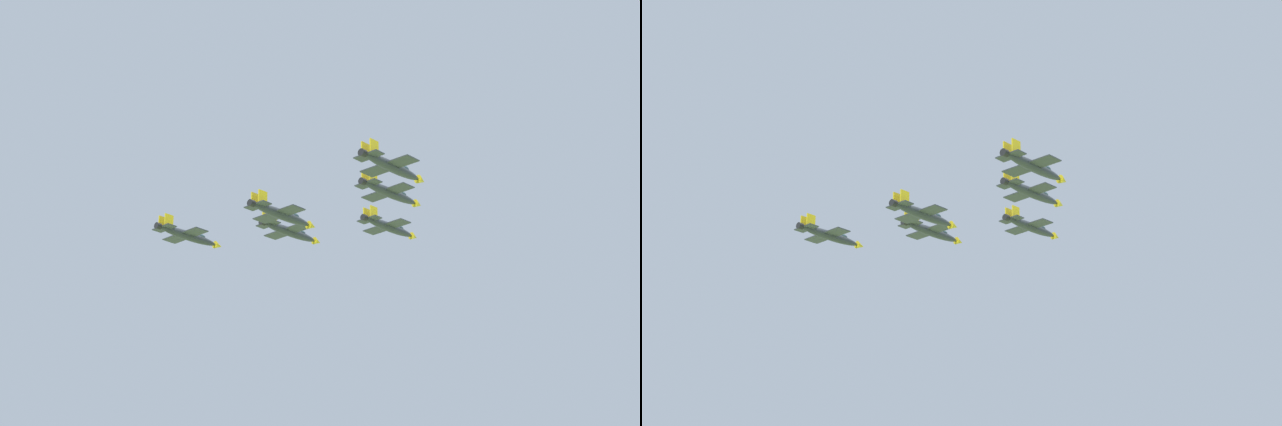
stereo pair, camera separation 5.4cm
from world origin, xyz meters
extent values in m
ellipsoid|color=#2D3338|center=(7.19, 18.13, 178.65)|extent=(13.92, 10.62, 2.01)
cone|color=gold|center=(0.08, 23.13, 178.65)|extent=(2.62, 2.55, 1.71)
ellipsoid|color=#334751|center=(4.38, 20.11, 179.41)|extent=(3.05, 2.77, 1.17)
cube|color=#2D3338|center=(7.82, 17.68, 178.54)|extent=(9.33, 11.17, 0.20)
cube|color=gold|center=(4.94, 13.58, 178.60)|extent=(3.07, 2.48, 0.24)
cube|color=gold|center=(10.71, 21.79, 178.60)|extent=(3.07, 2.48, 0.24)
cube|color=#2D3338|center=(12.54, 14.36, 178.65)|extent=(5.08, 5.79, 0.20)
cube|color=gold|center=(11.71, 13.72, 180.10)|extent=(1.98, 1.50, 2.90)
cube|color=gold|center=(12.87, 15.36, 180.10)|extent=(1.98, 1.50, 2.90)
cylinder|color=black|center=(13.93, 13.39, 178.65)|extent=(1.72, 1.79, 1.40)
ellipsoid|color=#2D3338|center=(13.05, -3.22, 176.58)|extent=(14.01, 10.55, 2.01)
cone|color=gold|center=(5.88, 1.73, 176.58)|extent=(2.63, 2.55, 1.71)
ellipsoid|color=#334751|center=(10.22, -1.27, 177.33)|extent=(3.06, 2.77, 1.17)
cube|color=#2D3338|center=(13.69, -3.67, 176.47)|extent=(9.29, 11.22, 0.20)
cube|color=gold|center=(10.83, -7.80, 176.52)|extent=(3.09, 2.47, 0.24)
cube|color=gold|center=(16.55, 0.47, 176.52)|extent=(3.09, 2.47, 0.24)
cube|color=#2D3338|center=(18.45, -6.96, 176.58)|extent=(5.07, 5.81, 0.20)
cube|color=gold|center=(17.62, -7.61, 178.03)|extent=(1.99, 1.49, 2.90)
cube|color=gold|center=(18.76, -5.95, 178.03)|extent=(1.99, 1.49, 2.90)
cylinder|color=black|center=(19.85, -7.93, 176.58)|extent=(1.72, 1.79, 1.41)
ellipsoid|color=#2D3338|center=(29.21, 20.48, 177.77)|extent=(14.11, 10.84, 2.04)
cone|color=gold|center=(22.00, 25.59, 177.77)|extent=(2.67, 2.59, 1.73)
ellipsoid|color=#334751|center=(26.36, 22.50, 178.54)|extent=(3.10, 2.82, 1.19)
cube|color=#2D3338|center=(29.85, 20.02, 177.66)|extent=(9.51, 11.33, 0.20)
cube|color=gold|center=(26.90, 15.86, 177.72)|extent=(3.12, 2.53, 0.24)
cube|color=gold|center=(32.80, 24.17, 177.72)|extent=(3.12, 2.53, 0.24)
cube|color=#2D3338|center=(34.63, 16.62, 177.77)|extent=(5.18, 5.87, 0.20)
cube|color=gold|center=(33.79, 15.98, 179.24)|extent=(2.00, 1.53, 2.94)
cube|color=gold|center=(34.97, 17.64, 179.24)|extent=(2.00, 1.53, 2.94)
cylinder|color=black|center=(36.04, 15.63, 177.77)|extent=(1.75, 1.82, 1.43)
ellipsoid|color=#2D3338|center=(18.91, -24.58, 174.73)|extent=(14.08, 10.56, 2.02)
cone|color=gold|center=(11.70, -19.62, 174.73)|extent=(2.64, 2.56, 1.72)
ellipsoid|color=#334751|center=(16.06, -22.62, 175.49)|extent=(3.07, 2.77, 1.18)
cube|color=#2D3338|center=(19.56, -25.02, 174.62)|extent=(9.31, 11.27, 0.20)
cube|color=gold|center=(16.70, -29.18, 174.68)|extent=(3.11, 2.48, 0.24)
cube|color=gold|center=(22.42, -20.87, 174.68)|extent=(3.11, 2.48, 0.24)
cube|color=#2D3338|center=(24.34, -28.31, 174.73)|extent=(5.08, 5.83, 0.20)
cube|color=gold|center=(23.51, -28.97, 176.19)|extent=(2.00, 1.49, 2.92)
cube|color=gold|center=(24.65, -27.31, 176.19)|extent=(2.00, 1.49, 2.92)
cylinder|color=black|center=(25.74, -29.28, 174.73)|extent=(1.72, 1.80, 1.41)
ellipsoid|color=#2D3338|center=(51.23, 22.82, 173.88)|extent=(14.30, 10.41, 2.03)
cone|color=gold|center=(43.88, 27.68, 173.88)|extent=(2.65, 2.56, 1.73)
ellipsoid|color=#334751|center=(48.33, 24.74, 174.64)|extent=(3.10, 2.76, 1.19)
cube|color=#2D3338|center=(51.88, 22.39, 173.77)|extent=(9.24, 11.41, 0.20)
cube|color=gold|center=(49.08, 18.15, 173.82)|extent=(3.15, 2.45, 0.24)
cube|color=gold|center=(54.69, 26.62, 173.82)|extent=(3.15, 2.45, 0.24)
cube|color=#2D3338|center=(56.76, 19.16, 173.88)|extent=(5.06, 5.89, 0.20)
cube|color=gold|center=(55.94, 18.49, 175.35)|extent=(2.03, 1.47, 2.93)
cube|color=gold|center=(57.06, 20.19, 175.35)|extent=(2.03, 1.47, 2.93)
cylinder|color=black|center=(58.19, 18.22, 173.88)|extent=(1.73, 1.81, 1.42)
ellipsoid|color=#2D3338|center=(35.07, -0.88, 172.02)|extent=(14.32, 10.55, 2.04)
cone|color=gold|center=(27.72, 4.06, 172.02)|extent=(2.66, 2.58, 1.74)
ellipsoid|color=#334751|center=(32.17, 1.07, 172.79)|extent=(3.11, 2.79, 1.19)
cube|color=#2D3338|center=(35.73, -1.32, 171.91)|extent=(9.34, 11.44, 0.20)
cube|color=gold|center=(32.88, -5.56, 171.97)|extent=(3.15, 2.48, 0.25)
cube|color=gold|center=(38.57, 2.92, 171.97)|extent=(3.15, 2.48, 0.25)
cube|color=#2D3338|center=(40.60, -4.60, 172.02)|extent=(5.11, 5.91, 0.20)
cube|color=gold|center=(39.77, -5.27, 173.50)|extent=(2.03, 1.49, 2.95)
cube|color=gold|center=(40.91, -3.57, 173.50)|extent=(2.03, 1.49, 2.95)
cylinder|color=black|center=(42.03, -5.56, 172.02)|extent=(1.74, 1.82, 1.43)
camera|label=1|loc=(242.76, 38.94, 89.63)|focal=63.77mm
camera|label=2|loc=(242.76, 38.99, 89.63)|focal=63.77mm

